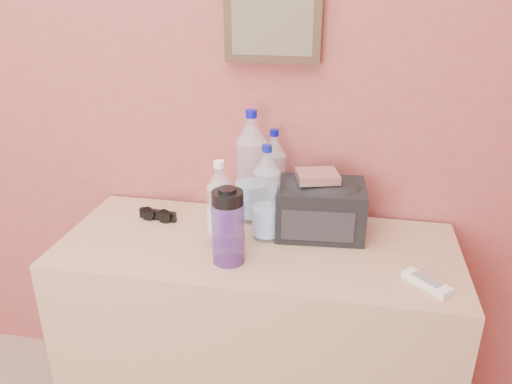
# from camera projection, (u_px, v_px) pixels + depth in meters

# --- Properties ---
(picture_frame) EXTENTS (0.30, 0.03, 0.25)m
(picture_frame) POSITION_uv_depth(u_px,v_px,m) (273.00, 21.00, 1.51)
(picture_frame) COLOR #382311
(picture_frame) RESTS_ON room_shell
(dresser) EXTENTS (1.22, 0.51, 0.77)m
(dresser) POSITION_uv_depth(u_px,v_px,m) (257.00, 342.00, 1.69)
(dresser) COLOR #A17D4E
(dresser) RESTS_ON ground
(pet_large_b) EXTENTS (0.08, 0.08, 0.31)m
(pet_large_b) POSITION_uv_depth(u_px,v_px,m) (274.00, 179.00, 1.67)
(pet_large_b) COLOR white
(pet_large_b) RESTS_ON dresser
(pet_large_c) EXTENTS (0.10, 0.10, 0.38)m
(pet_large_c) POSITION_uv_depth(u_px,v_px,m) (252.00, 173.00, 1.64)
(pet_large_c) COLOR silver
(pet_large_c) RESTS_ON dresser
(pet_large_d) EXTENTS (0.08, 0.08, 0.31)m
(pet_large_d) POSITION_uv_depth(u_px,v_px,m) (267.00, 198.00, 1.53)
(pet_large_d) COLOR white
(pet_large_d) RESTS_ON dresser
(pet_small) EXTENTS (0.08, 0.08, 0.27)m
(pet_small) POSITION_uv_depth(u_px,v_px,m) (220.00, 209.00, 1.49)
(pet_small) COLOR white
(pet_small) RESTS_ON dresser
(nalgene_bottle) EXTENTS (0.09, 0.09, 0.23)m
(nalgene_bottle) POSITION_uv_depth(u_px,v_px,m) (228.00, 226.00, 1.40)
(nalgene_bottle) COLOR #532B8C
(nalgene_bottle) RESTS_ON dresser
(sunglasses) EXTENTS (0.14, 0.07, 0.03)m
(sunglasses) POSITION_uv_depth(u_px,v_px,m) (158.00, 215.00, 1.69)
(sunglasses) COLOR black
(sunglasses) RESTS_ON dresser
(ac_remote) EXTENTS (0.13, 0.13, 0.02)m
(ac_remote) POSITION_uv_depth(u_px,v_px,m) (427.00, 283.00, 1.33)
(ac_remote) COLOR white
(ac_remote) RESTS_ON dresser
(toiletry_bag) EXTENTS (0.29, 0.22, 0.19)m
(toiletry_bag) POSITION_uv_depth(u_px,v_px,m) (321.00, 206.00, 1.57)
(toiletry_bag) COLOR black
(toiletry_bag) RESTS_ON dresser
(foil_packet) EXTENTS (0.15, 0.13, 0.03)m
(foil_packet) POSITION_uv_depth(u_px,v_px,m) (317.00, 176.00, 1.52)
(foil_packet) COLOR white
(foil_packet) RESTS_ON toiletry_bag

